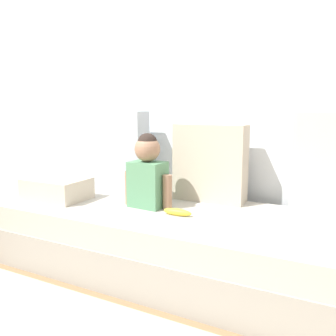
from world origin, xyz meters
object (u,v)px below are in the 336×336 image
at_px(throw_pillow_center, 210,163).
at_px(banana, 177,212).
at_px(toddler, 148,172).
at_px(throw_pillow_left, 115,151).
at_px(folded_blanket, 57,189).
at_px(couch, 190,244).

distance_m(throw_pillow_center, banana, 0.45).
relative_size(throw_pillow_center, toddler, 1.10).
xyz_separation_m(throw_pillow_left, throw_pillow_center, (0.74, 0.00, -0.04)).
height_order(throw_pillow_left, throw_pillow_center, throw_pillow_left).
bearing_deg(folded_blanket, throw_pillow_center, 24.68).
xyz_separation_m(throw_pillow_left, toddler, (0.45, -0.31, -0.07)).
height_order(throw_pillow_left, folded_blanket, throw_pillow_left).
distance_m(couch, toddler, 0.49).
distance_m(throw_pillow_center, toddler, 0.42).
xyz_separation_m(throw_pillow_center, toddler, (-0.28, -0.31, -0.03)).
height_order(throw_pillow_center, banana, throw_pillow_center).
relative_size(throw_pillow_left, folded_blanket, 1.43).
height_order(throw_pillow_center, toddler, throw_pillow_center).
bearing_deg(toddler, couch, -1.82).
height_order(banana, folded_blanket, folded_blanket).
relative_size(couch, toddler, 5.33).
bearing_deg(banana, throw_pillow_center, 83.58).
relative_size(toddler, folded_blanket, 1.12).
xyz_separation_m(couch, throw_pillow_left, (-0.74, 0.32, 0.47)).
bearing_deg(throw_pillow_left, throw_pillow_center, 0.00).
height_order(toddler, banana, toddler).
xyz_separation_m(couch, toddler, (-0.28, 0.01, 0.40)).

